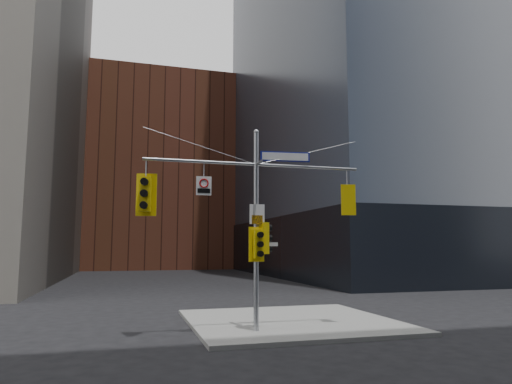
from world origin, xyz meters
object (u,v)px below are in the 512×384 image
signal_assembly (256,208)px  traffic_light_west_arm (145,194)px  street_sign_blade (285,157)px  traffic_light_east_arm (347,200)px  traffic_light_pole_side (265,238)px  traffic_light_pole_front (258,244)px  regulatory_sign_arm (204,185)px

signal_assembly → traffic_light_west_arm: signal_assembly is taller
street_sign_blade → signal_assembly: bearing=-173.1°
signal_assembly → traffic_light_east_arm: size_ratio=6.87×
traffic_light_pole_side → traffic_light_pole_front: traffic_light_pole_side is taller
signal_assembly → street_sign_blade: 2.23m
signal_assembly → traffic_light_pole_front: (-0.00, -0.27, -1.29)m
traffic_light_west_arm → traffic_light_pole_front: size_ratio=1.19×
signal_assembly → traffic_light_pole_front: bearing=-90.1°
signal_assembly → traffic_light_pole_side: 1.12m
traffic_light_pole_side → traffic_light_east_arm: bearing=-102.9°
regulatory_sign_arm → traffic_light_pole_side: bearing=5.4°
traffic_light_west_arm → traffic_light_pole_front: bearing=8.9°
signal_assembly → regulatory_sign_arm: signal_assembly is taller
traffic_light_west_arm → street_sign_blade: (4.98, -0.01, 1.55)m
regulatory_sign_arm → traffic_light_east_arm: bearing=4.7°
street_sign_blade → regulatory_sign_arm: street_sign_blade is taller
traffic_light_west_arm → traffic_light_pole_side: 4.44m
street_sign_blade → regulatory_sign_arm: (-3.01, -0.02, -1.18)m
traffic_light_west_arm → traffic_light_east_arm: (7.47, -0.01, 0.00)m
signal_assembly → regulatory_sign_arm: (-1.90, -0.02, 0.75)m
traffic_light_east_arm → traffic_light_pole_side: 3.58m
street_sign_blade → regulatory_sign_arm: size_ratio=2.79×
signal_assembly → traffic_light_east_arm: (3.60, 0.00, 0.38)m
traffic_light_pole_side → signal_assembly: bearing=80.4°
regulatory_sign_arm → street_sign_blade: bearing=4.9°
traffic_light_pole_front → regulatory_sign_arm: (-1.90, 0.25, 2.04)m
signal_assembly → traffic_light_pole_side: size_ratio=7.16×
traffic_light_west_arm → traffic_light_pole_front: traffic_light_west_arm is taller
traffic_light_pole_front → signal_assembly: bearing=83.4°
traffic_light_west_arm → traffic_light_east_arm: size_ratio=1.25×
signal_assembly → traffic_light_west_arm: bearing=179.8°
traffic_light_west_arm → traffic_light_pole_front: (3.87, -0.28, -1.67)m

